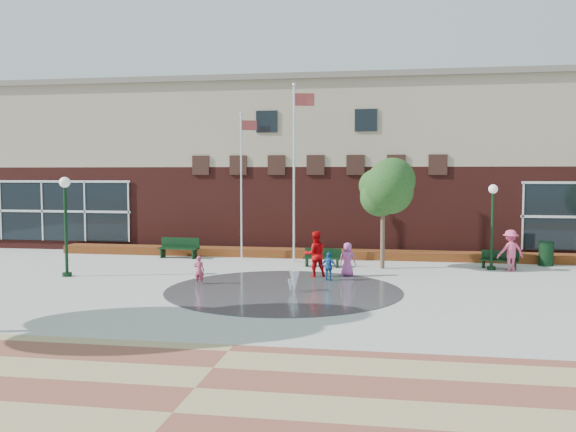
% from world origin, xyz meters
% --- Properties ---
extents(ground, '(120.00, 120.00, 0.00)m').
position_xyz_m(ground, '(0.00, 0.00, 0.00)').
color(ground, '#666056').
rests_on(ground, ground).
extents(plaza_concrete, '(46.00, 18.00, 0.01)m').
position_xyz_m(plaza_concrete, '(0.00, 4.00, 0.00)').
color(plaza_concrete, '#A8A8A0').
rests_on(plaza_concrete, ground).
extents(paver_band, '(46.00, 6.00, 0.01)m').
position_xyz_m(paver_band, '(0.00, -7.00, 0.00)').
color(paver_band, brown).
rests_on(paver_band, ground).
extents(splash_pad, '(8.40, 8.40, 0.01)m').
position_xyz_m(splash_pad, '(0.00, 3.00, 0.00)').
color(splash_pad, '#383A3D').
rests_on(splash_pad, ground).
extents(library_building, '(44.40, 10.40, 9.20)m').
position_xyz_m(library_building, '(0.00, 17.48, 4.64)').
color(library_building, '#4B1A17').
rests_on(library_building, ground).
extents(flower_bed, '(26.00, 1.20, 0.40)m').
position_xyz_m(flower_bed, '(0.00, 11.60, 0.00)').
color(flower_bed, '#9D040F').
rests_on(flower_bed, ground).
extents(flagpole_left, '(0.77, 0.39, 7.09)m').
position_xyz_m(flagpole_left, '(-3.30, 10.41, 3.95)').
color(flagpole_left, white).
rests_on(flagpole_left, ground).
extents(flagpole_right, '(1.01, 0.28, 8.35)m').
position_xyz_m(flagpole_right, '(-0.67, 10.03, 4.66)').
color(flagpole_right, white).
rests_on(flagpole_right, ground).
extents(lamp_left, '(0.43, 0.43, 4.03)m').
position_xyz_m(lamp_left, '(-9.13, 4.49, 2.50)').
color(lamp_left, black).
rests_on(lamp_left, ground).
extents(lamp_right, '(0.39, 0.39, 3.70)m').
position_xyz_m(lamp_right, '(8.06, 9.04, 2.30)').
color(lamp_right, black).
rests_on(lamp_right, ground).
extents(bench_left, '(2.04, 0.70, 1.01)m').
position_xyz_m(bench_left, '(-6.50, 10.35, 0.32)').
color(bench_left, black).
rests_on(bench_left, ground).
extents(bench_mid, '(1.69, 0.61, 0.83)m').
position_xyz_m(bench_mid, '(0.77, 8.67, 0.27)').
color(bench_mid, black).
rests_on(bench_mid, ground).
extents(bench_right, '(1.64, 0.97, 0.80)m').
position_xyz_m(bench_right, '(8.44, 9.36, 0.26)').
color(bench_right, black).
rests_on(bench_right, ground).
extents(trash_can, '(0.68, 0.68, 1.12)m').
position_xyz_m(trash_can, '(10.66, 10.61, 0.57)').
color(trash_can, black).
rests_on(trash_can, ground).
extents(tree_mid, '(2.71, 2.71, 4.57)m').
position_xyz_m(tree_mid, '(3.41, 8.63, 3.33)').
color(tree_mid, '#4D372C').
rests_on(tree_mid, ground).
extents(water_jet_a, '(0.37, 0.37, 0.73)m').
position_xyz_m(water_jet_a, '(0.42, 2.86, 0.00)').
color(water_jet_a, white).
rests_on(water_jet_a, ground).
extents(water_jet_b, '(0.21, 0.21, 0.47)m').
position_xyz_m(water_jet_b, '(0.33, 2.56, 0.00)').
color(water_jet_b, white).
rests_on(water_jet_b, ground).
extents(child_splash, '(0.41, 0.27, 1.10)m').
position_xyz_m(child_splash, '(-3.30, 3.62, 0.55)').
color(child_splash, '#C1405E').
rests_on(child_splash, ground).
extents(adult_red, '(1.08, 0.96, 1.86)m').
position_xyz_m(adult_red, '(0.77, 6.00, 0.93)').
color(adult_red, red).
rests_on(adult_red, ground).
extents(adult_pink, '(0.75, 0.57, 1.39)m').
position_xyz_m(adult_pink, '(2.04, 6.39, 0.69)').
color(adult_pink, '#BF4E9D').
rests_on(adult_pink, ground).
extents(child_blue, '(0.72, 0.51, 1.14)m').
position_xyz_m(child_blue, '(1.41, 5.13, 0.57)').
color(child_blue, '#1E569F').
rests_on(child_blue, ground).
extents(person_bench, '(1.29, 0.97, 1.78)m').
position_xyz_m(person_bench, '(8.79, 8.80, 0.89)').
color(person_bench, '#E54979').
rests_on(person_bench, ground).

